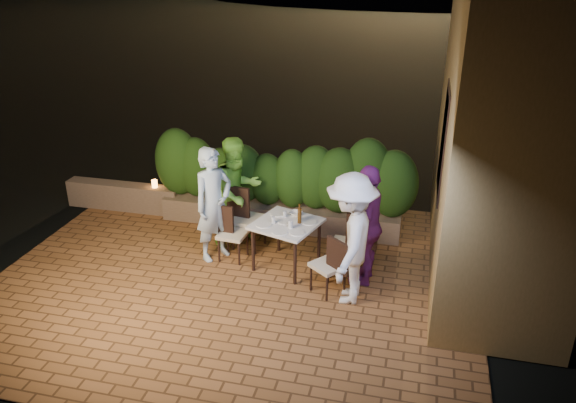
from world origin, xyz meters
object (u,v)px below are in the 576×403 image
(beer_bottle, at_px, (300,214))
(diner_green, at_px, (237,191))
(parapet_lamp, at_px, (155,184))
(diner_white, at_px, (351,239))
(chair_left_front, at_px, (233,233))
(diner_blue, at_px, (214,204))
(bowl, at_px, (296,213))
(chair_right_back, at_px, (347,244))
(chair_left_back, at_px, (248,218))
(dining_table, at_px, (286,245))
(chair_right_front, at_px, (328,264))
(diner_purple, at_px, (367,225))

(beer_bottle, height_order, diner_green, diner_green)
(diner_green, bearing_deg, beer_bottle, -77.04)
(parapet_lamp, bearing_deg, beer_bottle, -23.55)
(diner_white, bearing_deg, chair_left_front, -108.11)
(diner_green, bearing_deg, diner_blue, -156.65)
(bowl, bearing_deg, chair_right_back, -18.77)
(beer_bottle, height_order, parapet_lamp, beer_bottle)
(bowl, bearing_deg, chair_left_back, 168.14)
(dining_table, relative_size, chair_left_front, 0.99)
(dining_table, xyz_separation_m, bowl, (0.07, 0.30, 0.40))
(chair_right_front, height_order, diner_green, diner_green)
(diner_purple, height_order, parapet_lamp, diner_purple)
(dining_table, bearing_deg, chair_right_back, 0.98)
(chair_left_front, bearing_deg, dining_table, 1.60)
(chair_right_back, bearing_deg, dining_table, 5.08)
(parapet_lamp, bearing_deg, chair_right_front, -27.87)
(dining_table, distance_m, parapet_lamp, 3.11)
(diner_blue, relative_size, parapet_lamp, 12.97)
(chair_right_back, bearing_deg, parapet_lamp, -15.47)
(chair_left_front, xyz_separation_m, chair_right_front, (1.60, -0.58, 0.00))
(chair_left_back, height_order, chair_right_front, chair_left_back)
(chair_left_front, height_order, chair_left_back, chair_left_back)
(diner_green, relative_size, parapet_lamp, 12.84)
(diner_blue, bearing_deg, beer_bottle, -56.68)
(chair_left_front, distance_m, diner_blue, 0.54)
(dining_table, relative_size, diner_white, 0.48)
(chair_right_front, bearing_deg, diner_purple, -99.14)
(diner_blue, bearing_deg, chair_left_front, -55.14)
(chair_left_back, relative_size, parapet_lamp, 7.35)
(diner_green, bearing_deg, chair_right_back, -67.87)
(beer_bottle, relative_size, chair_right_front, 0.35)
(diner_blue, xyz_separation_m, parapet_lamp, (-1.65, 1.30, -0.34))
(chair_left_back, bearing_deg, diner_white, -22.91)
(diner_purple, bearing_deg, dining_table, -91.62)
(beer_bottle, distance_m, chair_left_back, 1.11)
(diner_blue, height_order, diner_purple, diner_blue)
(bowl, bearing_deg, diner_purple, -19.00)
(diner_blue, height_order, diner_white, diner_white)
(diner_blue, xyz_separation_m, diner_purple, (2.36, -0.13, -0.01))
(dining_table, relative_size, parapet_lamp, 6.31)
(chair_left_back, distance_m, chair_right_front, 1.79)
(bowl, height_order, diner_purple, diner_purple)
(chair_right_back, bearing_deg, bowl, -14.66)
(bowl, height_order, diner_blue, diner_blue)
(chair_left_front, xyz_separation_m, diner_purple, (2.08, -0.13, 0.45))
(bowl, relative_size, diner_purple, 0.10)
(beer_bottle, bearing_deg, bowl, 113.83)
(diner_white, distance_m, diner_purple, 0.57)
(dining_table, xyz_separation_m, beer_bottle, (0.19, 0.03, 0.53))
(chair_right_front, distance_m, parapet_lamp, 4.00)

